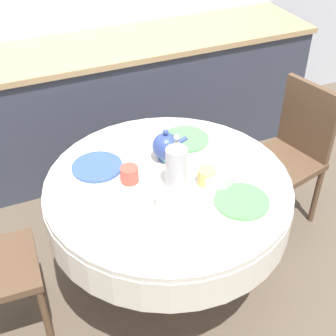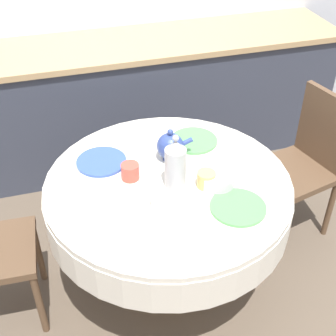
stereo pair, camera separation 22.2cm
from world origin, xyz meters
TOP-DOWN VIEW (x-y plane):
  - ground_plane at (0.00, 0.00)m, footprint 12.00×12.00m
  - kitchen_counter at (0.00, 1.31)m, footprint 3.24×0.64m
  - dining_table at (0.00, 0.00)m, footprint 1.21×1.21m
  - chair_left at (0.92, 0.22)m, footprint 0.48×0.48m
  - plate_near_left at (-0.27, -0.25)m, footprint 0.26×0.26m
  - cup_near_left at (-0.08, -0.16)m, footprint 0.09×0.09m
  - plate_near_right at (0.25, -0.28)m, footprint 0.26×0.26m
  - cup_near_right at (0.16, -0.09)m, footprint 0.09×0.09m
  - plate_far_left at (-0.28, 0.24)m, footprint 0.26×0.26m
  - cup_far_left at (-0.17, 0.07)m, footprint 0.09×0.09m
  - plate_far_right at (0.23, 0.29)m, footprint 0.26×0.26m
  - cup_far_right at (0.07, 0.17)m, footprint 0.09×0.09m
  - coffee_carafe at (0.02, -0.05)m, footprint 0.10×0.10m
  - teapot at (0.06, 0.17)m, footprint 0.19×0.14m
  - fruit_bowl at (0.22, -0.10)m, footprint 0.17×0.17m

SIDE VIEW (x-z plane):
  - ground_plane at x=0.00m, z-range 0.00..0.00m
  - kitchen_counter at x=0.00m, z-range 0.00..0.91m
  - chair_left at x=0.92m, z-range 0.05..0.97m
  - dining_table at x=0.00m, z-range 0.24..0.96m
  - plate_near_left at x=-0.27m, z-range 0.72..0.74m
  - plate_near_right at x=0.25m, z-range 0.72..0.74m
  - plate_far_left at x=-0.28m, z-range 0.72..0.74m
  - plate_far_right at x=0.23m, z-range 0.72..0.74m
  - fruit_bowl at x=0.22m, z-range 0.72..0.79m
  - cup_near_left at x=-0.08m, z-range 0.72..0.80m
  - cup_near_right at x=0.16m, z-range 0.72..0.80m
  - cup_far_left at x=-0.17m, z-range 0.72..0.80m
  - cup_far_right at x=0.07m, z-range 0.72..0.80m
  - teapot at x=0.06m, z-range 0.71..0.89m
  - coffee_carafe at x=0.02m, z-range 0.71..1.00m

